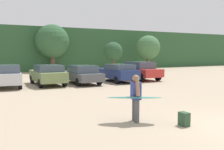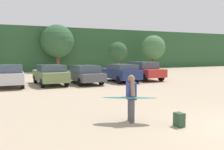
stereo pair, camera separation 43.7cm
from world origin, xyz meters
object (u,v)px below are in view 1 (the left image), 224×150
(parked_car_dark_gray, at_px, (81,74))
(parked_car_olive_green, at_px, (48,74))
(surfboard_teal, at_px, (134,98))
(parked_car_red, at_px, (140,70))
(parked_car_navy, at_px, (117,72))
(parked_car_silver, at_px, (6,75))
(backpack_dropped, at_px, (184,119))
(person_adult, at_px, (136,95))

(parked_car_dark_gray, bearing_deg, parked_car_olive_green, 79.89)
(surfboard_teal, bearing_deg, parked_car_red, -95.93)
(parked_car_dark_gray, relative_size, parked_car_navy, 1.07)
(parked_car_dark_gray, xyz_separation_m, surfboard_teal, (-2.33, -11.24, 0.12))
(parked_car_silver, xyz_separation_m, parked_car_navy, (8.52, -0.52, -0.05))
(parked_car_silver, distance_m, backpack_dropped, 13.54)
(parked_car_silver, xyz_separation_m, backpack_dropped, (4.28, -12.83, -0.60))
(surfboard_teal, bearing_deg, parked_car_dark_gray, -72.88)
(person_adult, height_order, backpack_dropped, person_adult)
(person_adult, distance_m, surfboard_teal, 0.12)
(parked_car_olive_green, distance_m, backpack_dropped, 12.82)
(parked_car_red, relative_size, person_adult, 2.58)
(person_adult, height_order, surfboard_teal, person_adult)
(parked_car_red, xyz_separation_m, backpack_dropped, (-6.77, -12.65, -0.63))
(parked_car_silver, xyz_separation_m, person_adult, (3.16, -11.64, 0.10))
(person_adult, bearing_deg, parked_car_olive_green, -70.29)
(parked_car_dark_gray, bearing_deg, backpack_dropped, 172.64)
(parked_car_navy, relative_size, person_adult, 2.70)
(parked_car_olive_green, relative_size, surfboard_teal, 2.28)
(parked_car_navy, bearing_deg, backpack_dropped, 158.81)
(parked_car_red, relative_size, surfboard_teal, 2.20)
(parked_car_red, height_order, person_adult, person_adult)
(parked_car_silver, relative_size, parked_car_dark_gray, 0.96)
(backpack_dropped, bearing_deg, parked_car_red, 61.83)
(parked_car_silver, bearing_deg, surfboard_teal, -160.35)
(parked_car_olive_green, bearing_deg, person_adult, -178.90)
(parked_car_red, bearing_deg, parked_car_olive_green, 87.82)
(parked_car_silver, height_order, parked_car_navy, parked_car_silver)
(surfboard_teal, height_order, backpack_dropped, surfboard_teal)
(parked_car_navy, xyz_separation_m, parked_car_red, (2.53, 0.34, 0.08))
(parked_car_silver, relative_size, person_adult, 2.78)
(parked_car_olive_green, bearing_deg, surfboard_teal, -179.33)
(parked_car_red, bearing_deg, parked_car_dark_gray, 91.07)
(parked_car_silver, height_order, parked_car_red, parked_car_red)
(parked_car_silver, height_order, person_adult, person_adult)
(surfboard_teal, bearing_deg, parked_car_navy, -87.19)
(parked_car_silver, distance_m, parked_car_dark_gray, 5.42)
(parked_car_navy, xyz_separation_m, surfboard_teal, (-5.45, -11.16, 0.08))
(surfboard_teal, relative_size, backpack_dropped, 4.28)
(parked_car_navy, bearing_deg, person_adult, 152.09)
(person_adult, bearing_deg, parked_car_dark_gray, -82.92)
(parked_car_dark_gray, height_order, person_adult, person_adult)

